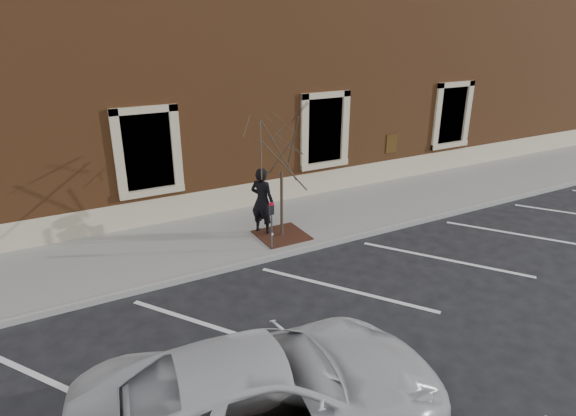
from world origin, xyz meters
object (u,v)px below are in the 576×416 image
man (262,201)px  white_truck (267,394)px  sapling (281,153)px  parking_meter (272,217)px

man → white_truck: (-3.06, -6.53, -0.36)m
sapling → white_truck: 7.20m
man → sapling: size_ratio=0.56×
man → parking_meter: 1.12m
white_truck → parking_meter: bearing=-18.2°
parking_meter → sapling: bearing=22.6°
sapling → white_truck: sapling is taller
sapling → parking_meter: bearing=-135.2°
parking_meter → white_truck: (-2.81, -5.44, -0.30)m
white_truck → sapling: bearing=-20.4°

